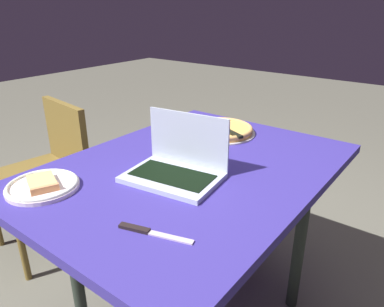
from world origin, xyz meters
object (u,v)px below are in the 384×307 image
(laptop, at_px, (178,165))
(pizza_tray, at_px, (220,130))
(chair_far, at_px, (48,166))
(dining_table, at_px, (191,184))
(table_knife, at_px, (148,232))
(pizza_plate, at_px, (43,185))

(laptop, xyz_separation_m, pizza_tray, (-0.48, -0.13, -0.03))
(pizza_tray, bearing_deg, chair_far, -64.39)
(dining_table, bearing_deg, table_knife, 22.47)
(dining_table, height_order, chair_far, chair_far)
(chair_far, bearing_deg, table_knife, 71.70)
(pizza_plate, height_order, chair_far, chair_far)
(chair_far, bearing_deg, laptop, 86.38)
(laptop, distance_m, chair_far, 1.05)
(table_knife, bearing_deg, pizza_tray, -160.04)
(pizza_tray, distance_m, chair_far, 1.00)
(pizza_tray, height_order, table_knife, pizza_tray)
(pizza_plate, bearing_deg, chair_far, -120.62)
(dining_table, distance_m, table_knife, 0.46)
(pizza_plate, bearing_deg, laptop, 140.00)
(laptop, distance_m, pizza_tray, 0.50)
(table_knife, bearing_deg, chair_far, -108.30)
(dining_table, relative_size, table_knife, 5.80)
(chair_far, bearing_deg, pizza_tray, 115.61)
(dining_table, xyz_separation_m, chair_far, (0.03, -0.98, -0.19))
(laptop, xyz_separation_m, table_knife, (0.32, 0.16, -0.04))
(pizza_plate, xyz_separation_m, table_knife, (-0.03, 0.45, -0.01))
(laptop, bearing_deg, pizza_tray, -164.60)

